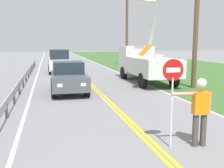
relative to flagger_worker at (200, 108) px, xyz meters
name	(u,v)px	position (x,y,z in m)	size (l,w,h in m)	color
grass_verge_right	(209,73)	(10.43, 15.29, -1.04)	(16.00, 110.00, 0.01)	#3D662D
centerline_yellow_left	(81,77)	(-1.26, 15.29, -1.04)	(0.11, 110.00, 0.01)	yellow
centerline_yellow_right	(83,76)	(-1.08, 15.29, -1.04)	(0.11, 110.00, 0.01)	yellow
edge_line_right	(125,75)	(2.43, 15.29, -1.04)	(0.12, 110.00, 0.01)	silver
edge_line_left	(36,78)	(-4.77, 15.29, -1.04)	(0.12, 110.00, 0.01)	silver
flagger_worker	(200,108)	(0.00, 0.00, 0.00)	(1.08, 0.28, 1.83)	#474238
stop_sign_paddle	(173,83)	(-0.76, 0.09, 0.66)	(0.56, 0.04, 2.33)	silver
utility_bucket_truck	(145,61)	(2.73, 11.42, 0.39)	(2.72, 6.83, 6.16)	silver
oncoming_sedan_nearest	(69,78)	(-2.77, 8.53, -0.21)	(1.94, 4.12, 1.70)	#4C5156
oncoming_suv_second	(59,61)	(-2.87, 18.78, 0.01)	(1.96, 4.63, 2.10)	silver
utility_pole_near	(197,14)	(4.73, 8.32, 3.32)	(1.80, 0.28, 8.36)	brown
utility_pole_mid	(127,28)	(4.80, 22.73, 3.23)	(1.80, 0.28, 8.19)	brown
guardrail_left_shoulder	(24,77)	(-5.37, 12.00, -0.53)	(0.10, 32.00, 0.71)	#9EA0A3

